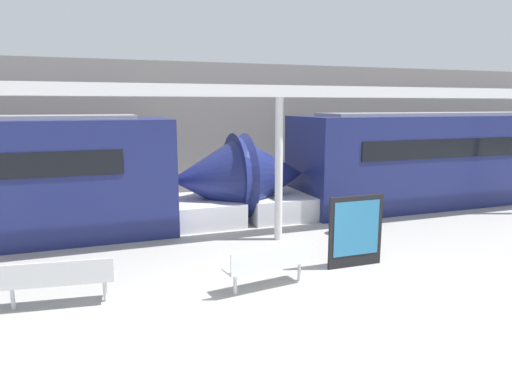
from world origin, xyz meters
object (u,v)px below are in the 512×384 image
at_px(bench_near, 271,262).
at_px(support_column_near, 279,170).
at_px(trash_bin, 356,216).
at_px(poster_board, 356,231).
at_px(train_left, 476,158).
at_px(bench_far, 57,278).

xyz_separation_m(bench_near, support_column_near, (1.40, 2.97, 1.30)).
relative_size(bench_near, trash_bin, 1.82).
bearing_deg(poster_board, support_column_near, 107.76).
bearing_deg(train_left, poster_board, -149.17).
xyz_separation_m(bench_far, support_column_near, (5.16, 2.47, 1.30)).
bearing_deg(bench_far, train_left, 26.21).
distance_m(bench_far, poster_board, 5.94).
distance_m(poster_board, support_column_near, 2.77).
xyz_separation_m(bench_near, trash_bin, (3.60, 2.76, -0.02)).
height_order(train_left, bench_far, train_left).
bearing_deg(bench_near, trash_bin, 29.05).
height_order(trash_bin, poster_board, poster_board).
height_order(train_left, poster_board, train_left).
distance_m(train_left, poster_board, 9.55).
bearing_deg(trash_bin, support_column_near, 174.47).
xyz_separation_m(train_left, bench_near, (-10.36, -5.41, -1.00)).
height_order(bench_near, bench_far, same).
distance_m(bench_near, bench_far, 3.79).
bearing_deg(bench_far, poster_board, 7.30).
bearing_deg(bench_far, support_column_near, 32.64).
xyz_separation_m(poster_board, support_column_near, (-0.78, 2.44, 1.03)).
bearing_deg(support_column_near, trash_bin, -5.53).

